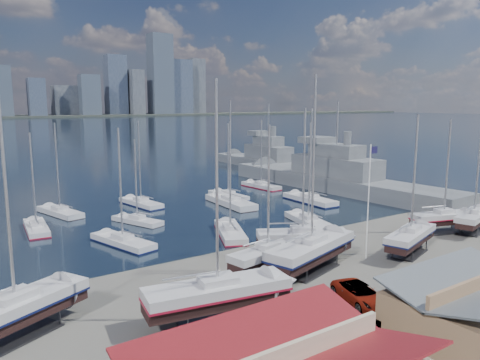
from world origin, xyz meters
TOP-DOWN VIEW (x-y plane):
  - ground at (0.00, -10.00)m, footprint 1400.00×1400.00m
  - shed_grey at (0.00, -26.00)m, footprint 12.60×8.40m
  - sailboat_cradle_0 at (-27.50, -8.43)m, footprint 10.98×7.50m
  - sailboat_cradle_1 at (-14.43, -14.08)m, footprint 11.63×5.00m
  - sailboat_cradle_2 at (-5.26, -8.44)m, footprint 9.00×3.80m
  - sailboat_cradle_3 at (-1.32, -10.26)m, footprint 12.34×6.53m
  - sailboat_cradle_4 at (1.17, -6.21)m, footprint 9.82×7.08m
  - sailboat_cradle_5 at (11.15, -12.57)m, footprint 9.74×5.28m
  - sailboat_cradle_6 at (22.13, -9.55)m, footprint 9.16×5.05m
  - sailboat_cradle_7 at (25.49, -11.61)m, footprint 9.11×4.65m
  - sailboat_moored_1 at (-20.57, 20.49)m, footprint 3.31×9.09m
  - sailboat_moored_2 at (-15.86, 27.86)m, footprint 4.86×9.77m
  - sailboat_moored_3 at (-13.56, 8.32)m, footprint 5.04×9.90m
  - sailboat_moored_4 at (-8.32, 16.82)m, footprint 4.99×8.30m
  - sailboat_moored_5 at (-3.50, 27.14)m, footprint 4.10×9.83m
  - sailboat_moored_6 at (-1.02, 4.65)m, footprint 6.61×10.23m
  - sailboat_moored_7 at (8.58, 19.25)m, footprint 3.98×11.81m
  - sailboat_moored_8 at (11.57, 24.50)m, footprint 2.96×9.17m
  - sailboat_moored_9 at (10.76, 3.20)m, footprint 4.99×9.94m
  - sailboat_moored_10 at (20.69, 13.66)m, footprint 3.41×10.95m
  - sailboat_moored_11 at (22.10, 29.03)m, footprint 3.27×9.40m
  - naval_ship_east at (32.47, 19.41)m, footprint 10.60×50.76m
  - naval_ship_west at (40.19, 50.20)m, footprint 8.01×41.03m
  - car_a at (-11.48, -21.20)m, footprint 2.82×4.19m
  - car_b at (-7.73, -21.87)m, footprint 4.63×1.80m
  - car_c at (-3.10, -18.10)m, footprint 4.01×6.25m
  - car_d at (8.79, -20.87)m, footprint 2.72×5.50m
  - flagpole at (6.12, -10.85)m, footprint 1.08×0.12m

SIDE VIEW (x-z plane):
  - ground at x=0.00m, z-range 0.00..0.00m
  - sailboat_moored_3 at x=-13.56m, z-range -6.82..7.43m
  - sailboat_moored_5 at x=-3.50m, z-range -6.82..7.43m
  - sailboat_moored_11 at x=22.10m, z-range -6.59..7.21m
  - sailboat_moored_6 at x=-1.02m, z-range -7.14..7.75m
  - sailboat_moored_8 at x=11.57m, z-range -6.47..7.08m
  - sailboat_moored_1 at x=-20.57m, z-range -6.34..6.96m
  - sailboat_moored_10 at x=20.69m, z-range -7.80..8.42m
  - sailboat_moored_9 at x=10.76m, z-range -6.91..7.55m
  - sailboat_moored_2 at x=-15.86m, z-range -6.79..7.43m
  - sailboat_moored_7 at x=8.58m, z-range -8.45..9.10m
  - sailboat_moored_4 at x=-8.32m, z-range -5.73..6.39m
  - car_a at x=-11.48m, z-range 0.00..1.33m
  - car_b at x=-7.73m, z-range 0.00..1.50m
  - car_d at x=8.79m, z-range 0.00..1.54m
  - car_c at x=-3.10m, z-range 0.00..1.60m
  - naval_ship_west at x=40.19m, z-range -7.17..10.50m
  - naval_ship_east at x=32.47m, z-range -7.60..10.94m
  - sailboat_cradle_6 at x=22.13m, z-range -5.21..9.19m
  - sailboat_cradle_2 at x=-5.26m, z-range -5.20..9.18m
  - sailboat_cradle_7 at x=25.49m, z-range -5.23..9.22m
  - sailboat_cradle_5 at x=11.15m, z-range -5.58..9.64m
  - sailboat_cradle_4 at x=1.17m, z-range -5.87..10.00m
  - sailboat_cradle_0 at x=-27.50m, z-range -6.51..10.79m
  - shed_grey at x=0.00m, z-range 0.06..4.23m
  - sailboat_cradle_1 at x=-14.43m, z-range -6.84..11.20m
  - sailboat_cradle_3 at x=-1.32m, z-range -7.26..11.70m
  - flagpole at x=6.12m, z-range 0.94..13.12m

